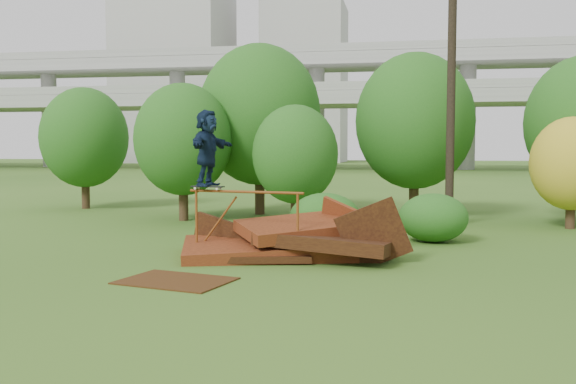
% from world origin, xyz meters
% --- Properties ---
extents(ground, '(240.00, 240.00, 0.00)m').
position_xyz_m(ground, '(0.00, 0.00, 0.00)').
color(ground, '#2D5116').
rests_on(ground, ground).
extents(scrap_pile, '(5.82, 3.55, 1.86)m').
position_xyz_m(scrap_pile, '(-0.80, 2.32, 0.36)').
color(scrap_pile, '#421C0B').
rests_on(scrap_pile, ground).
extents(grind_rail, '(2.90, 0.59, 1.64)m').
position_xyz_m(grind_rail, '(-1.79, 1.79, 1.21)').
color(grind_rail, brown).
rests_on(grind_rail, ground).
extents(skateboard, '(0.85, 0.37, 0.09)m').
position_xyz_m(skateboard, '(-2.77, 1.97, 1.71)').
color(skateboard, black).
rests_on(skateboard, grind_rail).
extents(skater, '(0.87, 1.78, 1.84)m').
position_xyz_m(skater, '(-2.77, 1.97, 2.64)').
color(skater, '#0E1D34').
rests_on(skater, skateboard).
extents(flat_plate, '(2.41, 1.96, 0.03)m').
position_xyz_m(flat_plate, '(-2.53, -0.94, 0.01)').
color(flat_plate, '#3C220D').
rests_on(flat_plate, ground).
extents(tree_0, '(3.52, 3.52, 4.97)m').
position_xyz_m(tree_0, '(-5.98, 9.21, 2.93)').
color(tree_0, black).
rests_on(tree_0, ground).
extents(tree_1, '(4.82, 4.82, 6.71)m').
position_xyz_m(tree_1, '(-3.75, 11.83, 3.93)').
color(tree_1, black).
rests_on(tree_1, ground).
extents(tree_2, '(2.91, 2.91, 4.09)m').
position_xyz_m(tree_2, '(-1.74, 8.44, 2.42)').
color(tree_2, black).
rests_on(tree_2, ground).
extents(tree_3, '(4.50, 4.50, 6.24)m').
position_xyz_m(tree_3, '(2.25, 12.02, 3.65)').
color(tree_3, black).
rests_on(tree_3, ground).
extents(tree_4, '(2.65, 2.65, 3.65)m').
position_xyz_m(tree_4, '(7.24, 9.24, 2.12)').
color(tree_4, black).
rests_on(tree_4, ground).
extents(tree_6, '(3.75, 3.75, 5.23)m').
position_xyz_m(tree_6, '(-11.71, 12.77, 3.07)').
color(tree_6, black).
rests_on(tree_6, ground).
extents(shrub_left, '(2.00, 1.85, 1.39)m').
position_xyz_m(shrub_left, '(-0.27, 4.83, 0.69)').
color(shrub_left, '#174E14').
rests_on(shrub_left, ground).
extents(shrub_right, '(1.94, 1.77, 1.37)m').
position_xyz_m(shrub_right, '(2.71, 5.42, 0.69)').
color(shrub_right, '#174E14').
rests_on(shrub_right, ground).
extents(utility_pole, '(1.40, 0.28, 9.91)m').
position_xyz_m(utility_pole, '(3.39, 9.30, 5.03)').
color(utility_pole, black).
rests_on(utility_pole, ground).
extents(freeway_overpass, '(160.00, 15.00, 13.70)m').
position_xyz_m(freeway_overpass, '(0.00, 62.92, 10.32)').
color(freeway_overpass, gray).
rests_on(freeway_overpass, ground).
extents(building_left, '(18.00, 16.00, 35.00)m').
position_xyz_m(building_left, '(-38.00, 95.00, 17.50)').
color(building_left, '#9E9E99').
rests_on(building_left, ground).
extents(building_right, '(14.00, 14.00, 28.00)m').
position_xyz_m(building_right, '(-16.00, 102.00, 14.00)').
color(building_right, '#9E9E99').
rests_on(building_right, ground).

